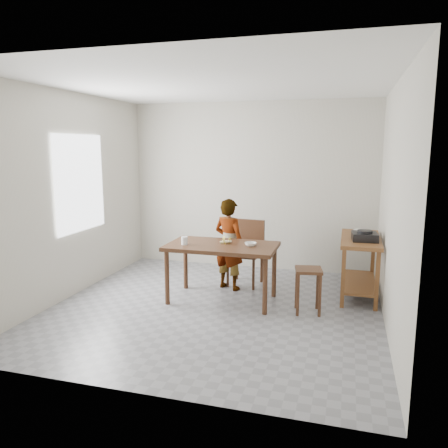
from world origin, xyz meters
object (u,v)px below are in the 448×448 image
(dining_chair, at_px, (245,253))
(dining_table, at_px, (222,273))
(child, at_px, (229,244))
(stool, at_px, (308,291))
(prep_counter, at_px, (359,267))

(dining_chair, bearing_deg, dining_table, -94.55)
(child, relative_size, dining_chair, 1.38)
(dining_chair, bearing_deg, stool, -35.13)
(dining_table, xyz_separation_m, child, (-0.04, 0.50, 0.27))
(prep_counter, bearing_deg, stool, -126.26)
(dining_table, distance_m, stool, 1.13)
(dining_table, xyz_separation_m, dining_chair, (0.14, 0.74, 0.09))
(dining_table, bearing_deg, dining_chair, 79.55)
(child, bearing_deg, dining_table, 115.75)
(child, distance_m, stool, 1.36)
(dining_table, relative_size, dining_chair, 1.50)
(dining_chair, height_order, stool, dining_chair)
(dining_chair, bearing_deg, child, -120.69)
(prep_counter, height_order, stool, prep_counter)
(child, bearing_deg, dining_chair, -105.34)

